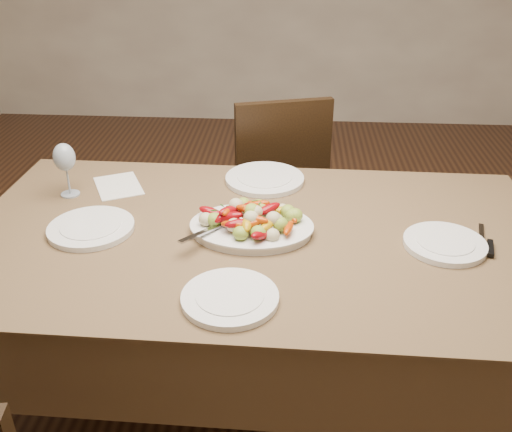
{
  "coord_description": "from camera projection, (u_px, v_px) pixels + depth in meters",
  "views": [
    {
      "loc": [
        0.15,
        -1.82,
        1.66
      ],
      "look_at": [
        0.05,
        -0.29,
        0.82
      ],
      "focal_mm": 40.0,
      "sensor_mm": 36.0,
      "label": 1
    }
  ],
  "objects": [
    {
      "name": "plate_far",
      "position": [
        265.0,
        179.0,
        2.12
      ],
      "size": [
        0.29,
        0.29,
        0.02
      ],
      "primitive_type": "cylinder",
      "color": "white",
      "rests_on": "dining_table"
    },
    {
      "name": "wine_glass",
      "position": [
        66.0,
        168.0,
        1.97
      ],
      "size": [
        0.08,
        0.08,
        0.2
      ],
      "primitive_type": null,
      "color": "#8C99A5",
      "rests_on": "dining_table"
    },
    {
      "name": "serving_platter",
      "position": [
        252.0,
        229.0,
        1.78
      ],
      "size": [
        0.38,
        0.28,
        0.02
      ],
      "primitive_type": "ellipsoid",
      "rotation": [
        0.0,
        0.0,
        -0.02
      ],
      "color": "white",
      "rests_on": "dining_table"
    },
    {
      "name": "serving_spoon",
      "position": [
        229.0,
        224.0,
        1.74
      ],
      "size": [
        0.26,
        0.21,
        0.03
      ],
      "primitive_type": null,
      "rotation": [
        0.0,
        0.0,
        -0.62
      ],
      "color": "#9EA0A8",
      "rests_on": "serving_platter"
    },
    {
      "name": "menu_card",
      "position": [
        118.0,
        186.0,
        2.08
      ],
      "size": [
        0.23,
        0.25,
        0.0
      ],
      "primitive_type": "cube",
      "rotation": [
        0.0,
        0.0,
        0.46
      ],
      "color": "silver",
      "rests_on": "dining_table"
    },
    {
      "name": "plate_right",
      "position": [
        445.0,
        244.0,
        1.71
      ],
      "size": [
        0.25,
        0.25,
        0.02
      ],
      "primitive_type": "cylinder",
      "color": "white",
      "rests_on": "dining_table"
    },
    {
      "name": "roasted_vegetables",
      "position": [
        252.0,
        213.0,
        1.76
      ],
      "size": [
        0.31,
        0.21,
        0.09
      ],
      "primitive_type": null,
      "rotation": [
        0.0,
        0.0,
        -0.02
      ],
      "color": "maroon",
      "rests_on": "serving_platter"
    },
    {
      "name": "table_knife",
      "position": [
        486.0,
        242.0,
        1.73
      ],
      "size": [
        0.06,
        0.2,
        0.01
      ],
      "primitive_type": null,
      "rotation": [
        0.0,
        0.0,
        -0.24
      ],
      "color": "#9EA0A8",
      "rests_on": "dining_table"
    },
    {
      "name": "chair_far",
      "position": [
        272.0,
        185.0,
        2.75
      ],
      "size": [
        0.52,
        0.52,
        0.95
      ],
      "primitive_type": null,
      "rotation": [
        0.0,
        0.0,
        3.43
      ],
      "color": "black",
      "rests_on": "ground"
    },
    {
      "name": "plate_near",
      "position": [
        230.0,
        298.0,
        1.47
      ],
      "size": [
        0.25,
        0.25,
        0.02
      ],
      "primitive_type": "cylinder",
      "color": "white",
      "rests_on": "dining_table"
    },
    {
      "name": "dining_table",
      "position": [
        256.0,
        328.0,
        1.96
      ],
      "size": [
        1.86,
        1.07,
        0.76
      ],
      "primitive_type": "cube",
      "rotation": [
        0.0,
        0.0,
        -0.02
      ],
      "color": "brown",
      "rests_on": "ground"
    },
    {
      "name": "plate_left",
      "position": [
        91.0,
        228.0,
        1.79
      ],
      "size": [
        0.27,
        0.27,
        0.02
      ],
      "primitive_type": "cylinder",
      "color": "white",
      "rests_on": "dining_table"
    },
    {
      "name": "floor",
      "position": [
        249.0,
        354.0,
        2.4
      ],
      "size": [
        6.0,
        6.0,
        0.0
      ],
      "primitive_type": "plane",
      "color": "#371F11",
      "rests_on": "ground"
    }
  ]
}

